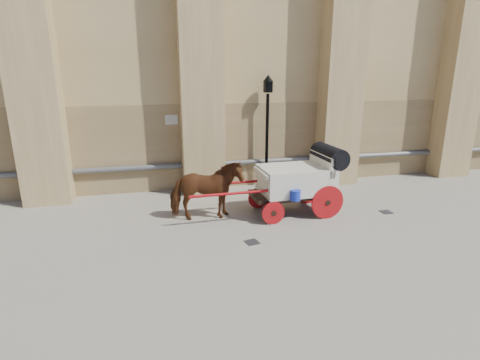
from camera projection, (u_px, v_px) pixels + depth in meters
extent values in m
plane|color=gray|center=(260.00, 228.00, 10.07)|extent=(90.00, 90.00, 0.00)
cube|color=#977D54|center=(281.00, 143.00, 13.98)|extent=(44.00, 0.35, 3.00)
cylinder|color=#59595B|center=(283.00, 160.00, 13.89)|extent=(42.00, 0.18, 0.18)
cube|color=beige|center=(171.00, 120.00, 12.65)|extent=(0.42, 0.04, 0.32)
imported|color=#5C2E13|center=(206.00, 191.00, 10.46)|extent=(2.03, 0.97, 1.70)
cube|color=black|center=(292.00, 194.00, 11.02)|extent=(2.42, 1.16, 0.13)
cube|color=beige|center=(296.00, 179.00, 10.92)|extent=(2.10, 1.42, 0.76)
cube|color=beige|center=(322.00, 163.00, 11.01)|extent=(0.21, 1.36, 0.60)
cube|color=beige|center=(266.00, 173.00, 10.62)|extent=(0.42, 1.20, 0.11)
cylinder|color=black|center=(329.00, 156.00, 11.00)|extent=(0.65, 1.37, 0.61)
cylinder|color=#A20D11|center=(327.00, 202.00, 10.63)|extent=(0.98, 0.10, 0.98)
cylinder|color=#A20D11|center=(307.00, 189.00, 11.87)|extent=(0.98, 0.10, 0.98)
cylinder|color=#A20D11|center=(273.00, 213.00, 10.27)|extent=(0.65, 0.09, 0.65)
cylinder|color=#A20D11|center=(258.00, 198.00, 11.51)|extent=(0.65, 0.09, 0.65)
cylinder|color=#A20D11|center=(237.00, 193.00, 10.03)|extent=(2.60, 0.16, 0.08)
cylinder|color=#A20D11|center=(229.00, 183.00, 10.93)|extent=(2.60, 0.16, 0.08)
cylinder|color=#162FB5|center=(295.00, 195.00, 10.20)|extent=(0.28, 0.28, 0.28)
cylinder|color=black|center=(267.00, 142.00, 13.28)|extent=(0.11, 0.11, 3.34)
cone|color=black|center=(266.00, 182.00, 13.70)|extent=(0.33, 0.33, 0.33)
cube|color=black|center=(268.00, 87.00, 12.76)|extent=(0.26, 0.26, 0.39)
cone|color=black|center=(268.00, 78.00, 12.68)|extent=(0.37, 0.37, 0.22)
cube|color=black|center=(252.00, 242.00, 9.23)|extent=(0.38, 0.38, 0.01)
cube|color=black|center=(386.00, 212.00, 11.22)|extent=(0.33, 0.33, 0.01)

